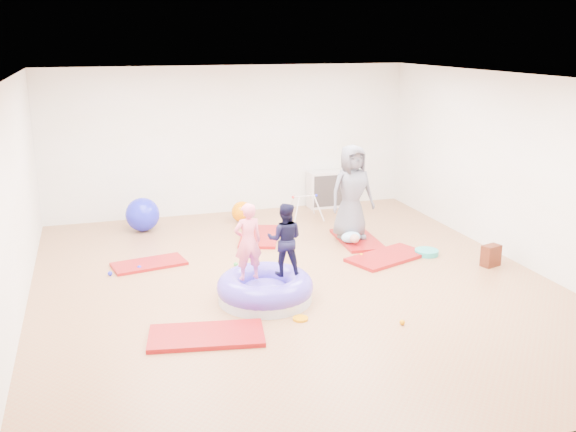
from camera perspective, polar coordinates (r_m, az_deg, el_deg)
name	(u,v)px	position (r m, az deg, el deg)	size (l,w,h in m)	color
room	(295,186)	(8.53, 0.60, 2.71)	(7.01, 8.01, 2.81)	#9A7047
gym_mat_front_left	(206,336)	(7.49, -7.26, -10.50)	(1.31, 0.65, 0.05)	#9B0D05
gym_mat_mid_left	(149,264)	(9.87, -12.25, -4.17)	(1.06, 0.53, 0.04)	#9B0D05
gym_mat_center_back	(259,236)	(10.94, -2.57, -1.83)	(1.23, 0.61, 0.05)	#9B0D05
gym_mat_right	(387,257)	(10.04, 8.81, -3.62)	(1.26, 0.63, 0.05)	#9B0D05
gym_mat_rear_right	(357,240)	(10.82, 6.18, -2.11)	(1.22, 0.61, 0.05)	#9B0D05
inflatable_cushion	(265,289)	(8.36, -2.05, -6.53)	(1.26, 1.26, 0.40)	silver
child_pink	(248,238)	(8.09, -3.59, -1.95)	(0.37, 0.24, 1.01)	#FB6D87
child_navy	(285,236)	(8.24, -0.28, -1.77)	(0.47, 0.36, 0.96)	black
adult_caregiver	(352,192)	(10.62, 5.70, 2.13)	(0.77, 0.50, 1.57)	#585863
infant	(352,238)	(10.51, 5.69, -1.92)	(0.33, 0.33, 0.19)	#92C1E7
ball_pit_balls	(250,276)	(9.15, -3.37, -5.35)	(3.83, 2.90, 0.07)	orange
exercise_ball_blue	(143,215)	(11.53, -12.80, 0.13)	(0.59, 0.59, 0.59)	#1B1FD3
exercise_ball_orange	(242,212)	(11.84, -4.11, 0.38)	(0.39, 0.39, 0.39)	orange
infant_play_gym	(305,204)	(11.93, 1.48, 1.10)	(0.61, 0.58, 0.47)	silver
cube_shelf	(326,189)	(12.85, 3.40, 2.40)	(0.73, 0.36, 0.73)	silver
balance_disc	(427,252)	(10.32, 12.22, -3.18)	(0.37, 0.37, 0.08)	teal
backpack	(491,256)	(10.04, 17.59, -3.38)	(0.28, 0.17, 0.32)	#933619
yellow_toy	(300,319)	(7.87, 1.12, -9.11)	(0.19, 0.19, 0.03)	orange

